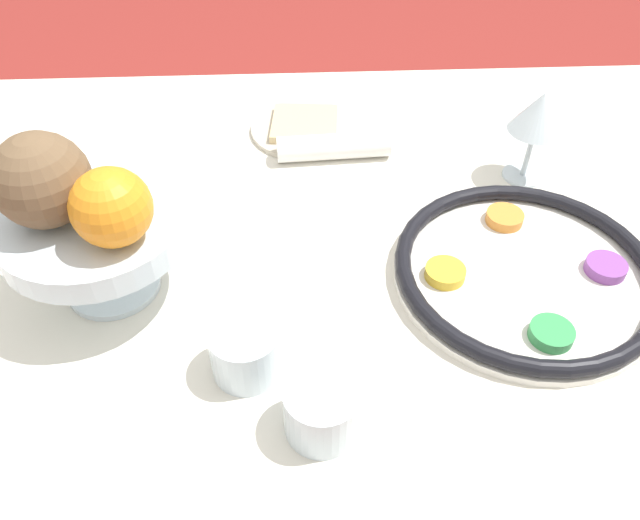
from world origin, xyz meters
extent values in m
plane|color=maroon|center=(0.00, 0.00, 0.00)|extent=(8.00, 8.00, 0.00)
cube|color=silver|center=(0.00, 0.00, 0.38)|extent=(1.35, 0.89, 0.77)
cylinder|color=silver|center=(-0.21, 0.11, 0.77)|extent=(0.32, 0.32, 0.01)
torus|color=black|center=(-0.21, 0.11, 0.79)|extent=(0.32, 0.32, 0.02)
cylinder|color=gold|center=(-0.11, 0.11, 0.79)|extent=(0.05, 0.05, 0.01)
cylinder|color=#33934C|center=(-0.21, 0.21, 0.79)|extent=(0.05, 0.05, 0.01)
cylinder|color=#844299|center=(-0.31, 0.11, 0.79)|extent=(0.05, 0.05, 0.01)
cylinder|color=orange|center=(-0.21, 0.01, 0.79)|extent=(0.05, 0.05, 0.01)
cylinder|color=silver|center=(-0.27, -0.10, 0.77)|extent=(0.06, 0.06, 0.00)
cylinder|color=silver|center=(-0.27, -0.10, 0.81)|extent=(0.01, 0.01, 0.08)
cone|color=silver|center=(-0.27, -0.10, 0.88)|extent=(0.08, 0.08, 0.06)
cylinder|color=silver|center=(0.30, 0.10, 0.77)|extent=(0.11, 0.11, 0.01)
cylinder|color=silver|center=(0.30, 0.10, 0.82)|extent=(0.03, 0.03, 0.08)
cylinder|color=silver|center=(0.30, 0.10, 0.87)|extent=(0.21, 0.21, 0.03)
sphere|color=orange|center=(0.26, 0.14, 0.93)|extent=(0.08, 0.08, 0.08)
sphere|color=brown|center=(0.34, 0.10, 0.94)|extent=(0.10, 0.10, 0.10)
cylinder|color=beige|center=(0.05, -0.24, 0.77)|extent=(0.17, 0.17, 0.01)
cube|color=#D1B784|center=(0.05, -0.24, 0.78)|extent=(0.11, 0.11, 0.01)
cylinder|color=white|center=(0.01, -0.17, 0.79)|extent=(0.17, 0.05, 0.04)
cylinder|color=silver|center=(0.13, 0.23, 0.80)|extent=(0.08, 0.08, 0.06)
cylinder|color=silver|center=(0.05, 0.30, 0.80)|extent=(0.08, 0.08, 0.06)
camera|label=1|loc=(0.07, 0.64, 1.32)|focal=35.00mm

